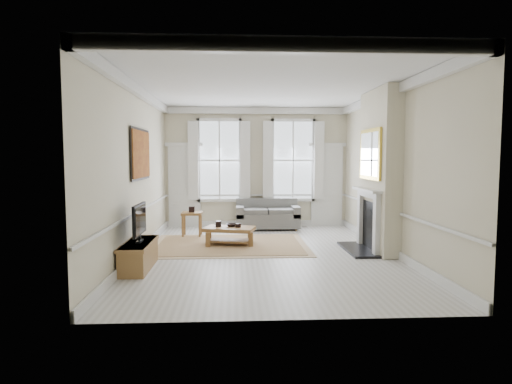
{
  "coord_description": "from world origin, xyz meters",
  "views": [
    {
      "loc": [
        -0.64,
        -8.66,
        1.99
      ],
      "look_at": [
        -0.17,
        0.4,
        1.25
      ],
      "focal_mm": 30.0,
      "sensor_mm": 36.0,
      "label": 1
    }
  ],
  "objects": [
    {
      "name": "floor",
      "position": [
        0.0,
        0.0,
        0.0
      ],
      "size": [
        7.2,
        7.2,
        0.0
      ],
      "primitive_type": "plane",
      "color": "#B7B5AD",
      "rests_on": "ground"
    },
    {
      "name": "bowl",
      "position": [
        -0.7,
        1.01,
        0.45
      ],
      "size": [
        0.29,
        0.29,
        0.06
      ],
      "primitive_type": "imported",
      "rotation": [
        0.0,
        0.0,
        -0.17
      ],
      "color": "black",
      "rests_on": "coffee_table"
    },
    {
      "name": "left_wall",
      "position": [
        -2.6,
        0.0,
        1.7
      ],
      "size": [
        0.0,
        7.2,
        7.2
      ],
      "primitive_type": "plane",
      "rotation": [
        1.57,
        0.0,
        1.57
      ],
      "color": "beige",
      "rests_on": "floor"
    },
    {
      "name": "window_right",
      "position": [
        1.05,
        3.55,
        1.9
      ],
      "size": [
        1.26,
        0.2,
        2.2
      ],
      "primitive_type": null,
      "color": "#B2BCC6",
      "rests_on": "back_wall"
    },
    {
      "name": "chimney_breast",
      "position": [
        2.43,
        0.2,
        1.7
      ],
      "size": [
        0.35,
        1.7,
        3.38
      ],
      "primitive_type": "cube",
      "color": "beige",
      "rests_on": "floor"
    },
    {
      "name": "right_wall",
      "position": [
        2.6,
        0.0,
        1.7
      ],
      "size": [
        0.0,
        7.2,
        7.2
      ],
      "primitive_type": "plane",
      "rotation": [
        1.57,
        0.0,
        -1.57
      ],
      "color": "beige",
      "rests_on": "floor"
    },
    {
      "name": "door_left",
      "position": [
        -2.05,
        3.56,
        1.15
      ],
      "size": [
        0.9,
        0.08,
        2.3
      ],
      "primitive_type": "cube",
      "color": "silver",
      "rests_on": "floor"
    },
    {
      "name": "painting",
      "position": [
        -2.56,
        0.3,
        2.05
      ],
      "size": [
        0.05,
        1.66,
        1.06
      ],
      "primitive_type": "cube",
      "color": "#A25F1B",
      "rests_on": "left_wall"
    },
    {
      "name": "sofa",
      "position": [
        0.29,
        3.11,
        0.35
      ],
      "size": [
        1.73,
        0.84,
        0.83
      ],
      "color": "slate",
      "rests_on": "floor"
    },
    {
      "name": "mirror",
      "position": [
        2.21,
        0.2,
        2.05
      ],
      "size": [
        0.06,
        1.26,
        1.06
      ],
      "primitive_type": "cube",
      "color": "gold",
      "rests_on": "chimney_breast"
    },
    {
      "name": "tv_stand",
      "position": [
        -2.34,
        -1.05,
        0.24
      ],
      "size": [
        0.44,
        1.36,
        0.48
      ],
      "primitive_type": "cube",
      "color": "brown",
      "rests_on": "floor"
    },
    {
      "name": "window_left",
      "position": [
        -1.05,
        3.55,
        1.9
      ],
      "size": [
        1.26,
        0.2,
        2.2
      ],
      "primitive_type": null,
      "color": "#B2BCC6",
      "rests_on": "back_wall"
    },
    {
      "name": "rug",
      "position": [
        -0.75,
        0.91,
        0.01
      ],
      "size": [
        3.5,
        2.6,
        0.02
      ],
      "primitive_type": "cube",
      "color": "#96784D",
      "rests_on": "floor"
    },
    {
      "name": "back_wall",
      "position": [
        0.0,
        3.6,
        1.7
      ],
      "size": [
        5.2,
        0.0,
        5.2
      ],
      "primitive_type": "plane",
      "rotation": [
        1.57,
        0.0,
        0.0
      ],
      "color": "beige",
      "rests_on": "floor"
    },
    {
      "name": "side_table",
      "position": [
        -1.7,
        2.08,
        0.5
      ],
      "size": [
        0.5,
        0.5,
        0.61
      ],
      "rotation": [
        0.0,
        0.0,
        -0.01
      ],
      "color": "brown",
      "rests_on": "floor"
    },
    {
      "name": "ceiling",
      "position": [
        0.0,
        0.0,
        3.4
      ],
      "size": [
        7.2,
        7.2,
        0.0
      ],
      "primitive_type": "plane",
      "rotation": [
        3.14,
        0.0,
        0.0
      ],
      "color": "white",
      "rests_on": "back_wall"
    },
    {
      "name": "coffee_table",
      "position": [
        -0.75,
        0.91,
        0.34
      ],
      "size": [
        1.23,
        0.89,
        0.41
      ],
      "rotation": [
        0.0,
        0.0,
        -0.24
      ],
      "color": "brown",
      "rests_on": "rug"
    },
    {
      "name": "fireplace",
      "position": [
        2.2,
        0.2,
        0.73
      ],
      "size": [
        0.21,
        1.45,
        1.33
      ],
      "color": "silver",
      "rests_on": "floor"
    },
    {
      "name": "tv",
      "position": [
        -2.32,
        -1.05,
        0.88
      ],
      "size": [
        0.08,
        0.9,
        0.68
      ],
      "color": "black",
      "rests_on": "tv_stand"
    },
    {
      "name": "hearth",
      "position": [
        2.0,
        0.2,
        0.03
      ],
      "size": [
        0.55,
        1.5,
        0.05
      ],
      "primitive_type": "cube",
      "color": "black",
      "rests_on": "floor"
    },
    {
      "name": "door_right",
      "position": [
        2.05,
        3.56,
        1.15
      ],
      "size": [
        0.9,
        0.08,
        2.3
      ],
      "primitive_type": "cube",
      "color": "silver",
      "rests_on": "floor"
    },
    {
      "name": "ceramic_pot_b",
      "position": [
        -0.55,
        0.86,
        0.46
      ],
      "size": [
        0.12,
        0.12,
        0.09
      ],
      "primitive_type": "cylinder",
      "color": "black",
      "rests_on": "coffee_table"
    },
    {
      "name": "ceramic_pot_a",
      "position": [
        -1.0,
        0.96,
        0.48
      ],
      "size": [
        0.13,
        0.13,
        0.13
      ],
      "primitive_type": "cylinder",
      "color": "black",
      "rests_on": "coffee_table"
    }
  ]
}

